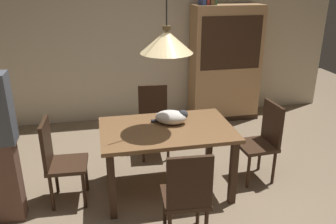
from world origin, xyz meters
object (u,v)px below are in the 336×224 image
object	(u,v)px
chair_far_back	(154,118)
chair_near_front	(187,195)
chair_left_side	(59,158)
cat_sleeping	(172,117)
hutch_bookcase	(225,66)
dining_table	(167,137)
chair_right_side	(263,139)
pendant_lamp	(167,41)

from	to	relation	value
chair_far_back	chair_near_front	bearing A→B (deg)	-90.35
chair_near_front	chair_left_side	world-z (taller)	same
chair_far_back	cat_sleeping	xyz separation A→B (m)	(0.07, -0.78, 0.32)
hutch_bookcase	dining_table	bearing A→B (deg)	-125.23
chair_right_side	chair_far_back	distance (m)	1.42
chair_left_side	pendant_lamp	distance (m)	1.61
cat_sleeping	hutch_bookcase	distance (m)	2.24
dining_table	chair_far_back	size ratio (longest dim) A/B	1.51
chair_far_back	cat_sleeping	world-z (taller)	chair_far_back
chair_far_back	chair_left_side	size ratio (longest dim) A/B	1.00
chair_near_front	chair_far_back	size ratio (longest dim) A/B	1.00
hutch_bookcase	chair_right_side	bearing A→B (deg)	-97.01
chair_right_side	chair_far_back	bearing A→B (deg)	142.11
cat_sleeping	chair_near_front	bearing A→B (deg)	-94.90
chair_right_side	cat_sleeping	world-z (taller)	chair_right_side
chair_near_front	pendant_lamp	xyz separation A→B (m)	(0.01, 0.88, 1.15)
cat_sleeping	hutch_bookcase	xyz separation A→B (m)	(1.29, 1.83, 0.06)
chair_left_side	hutch_bookcase	size ratio (longest dim) A/B	0.50
dining_table	chair_right_side	distance (m)	1.14
chair_far_back	dining_table	bearing A→B (deg)	-90.37
dining_table	hutch_bookcase	size ratio (longest dim) A/B	0.76
cat_sleeping	pendant_lamp	bearing A→B (deg)	-127.58
chair_left_side	pendant_lamp	bearing A→B (deg)	-0.21
chair_near_front	chair_far_back	distance (m)	1.76
chair_right_side	hutch_bookcase	world-z (taller)	hutch_bookcase
cat_sleeping	pendant_lamp	xyz separation A→B (m)	(-0.08, -0.10, 0.84)
chair_near_front	hutch_bookcase	xyz separation A→B (m)	(1.37, 2.81, 0.38)
dining_table	chair_near_front	size ratio (longest dim) A/B	1.51
chair_far_back	hutch_bookcase	bearing A→B (deg)	37.82
dining_table	chair_near_front	bearing A→B (deg)	-90.34
dining_table	hutch_bookcase	distance (m)	2.38
dining_table	chair_far_back	distance (m)	0.89
chair_left_side	pendant_lamp	xyz separation A→B (m)	(1.13, -0.00, 1.15)
chair_right_side	chair_left_side	world-z (taller)	same
dining_table	chair_far_back	xyz separation A→B (m)	(0.01, 0.88, -0.14)
chair_right_side	chair_left_side	xyz separation A→B (m)	(-2.26, -0.00, 0.00)
dining_table	hutch_bookcase	xyz separation A→B (m)	(1.37, 1.93, 0.24)
chair_near_front	chair_far_back	xyz separation A→B (m)	(0.01, 1.76, 0.00)
dining_table	hutch_bookcase	bearing A→B (deg)	54.77
dining_table	chair_right_side	size ratio (longest dim) A/B	1.51
cat_sleeping	pendant_lamp	size ratio (longest dim) A/B	0.31
pendant_lamp	hutch_bookcase	size ratio (longest dim) A/B	0.70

